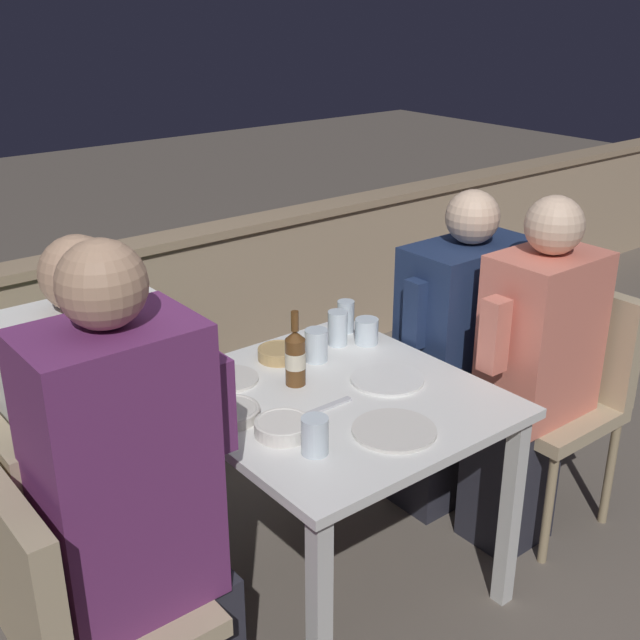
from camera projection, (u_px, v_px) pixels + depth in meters
name	position (u px, v px, depth m)	size (l,w,h in m)	color
ground_plane	(333.00, 582.00, 2.67)	(16.00, 16.00, 0.00)	#665B51
parapet_wall	(122.00, 331.00, 3.59)	(9.00, 0.18, 0.80)	tan
dining_table	(334.00, 422.00, 2.44)	(0.85, 0.90, 0.70)	white
planter_hedge	(117.00, 399.00, 3.15)	(0.78, 0.47, 0.59)	brown
chair_left_near	(69.00, 604.00, 1.81)	(0.42, 0.42, 0.87)	tan
person_purple_stripe	(140.00, 516.00, 1.86)	(0.47, 0.26, 1.37)	#282833
chair_left_far	(49.00, 523.00, 2.09)	(0.42, 0.42, 0.87)	tan
person_white_polo	(113.00, 462.00, 2.16)	(0.49, 0.26, 1.29)	#282833
chair_right_near	(563.00, 381.00, 2.85)	(0.42, 0.42, 0.87)	tan
person_coral_top	(531.00, 374.00, 2.70)	(0.47, 0.26, 1.23)	#282833
chair_right_far	(490.00, 352.00, 3.07)	(0.42, 0.42, 0.87)	tan
person_navy_jumper	(456.00, 352.00, 2.94)	(0.52, 0.26, 1.19)	#282833
beer_bottle	(295.00, 357.00, 2.43)	(0.06, 0.06, 0.24)	brown
plate_0	(229.00, 379.00, 2.48)	(0.18, 0.18, 0.01)	silver
plate_1	(387.00, 379.00, 2.48)	(0.23, 0.23, 0.01)	white
plate_2	(394.00, 430.00, 2.20)	(0.23, 0.23, 0.01)	silver
bowl_0	(283.00, 426.00, 2.18)	(0.16, 0.16, 0.04)	silver
bowl_1	(279.00, 353.00, 2.62)	(0.14, 0.14, 0.04)	tan
bowl_2	(230.00, 412.00, 2.26)	(0.17, 0.17, 0.03)	beige
glass_cup_0	(367.00, 331.00, 2.73)	(0.08, 0.08, 0.09)	silver
glass_cup_1	(316.00, 345.00, 2.60)	(0.08, 0.08, 0.11)	silver
glass_cup_2	(346.00, 316.00, 2.82)	(0.06, 0.06, 0.11)	silver
glass_cup_3	(338.00, 328.00, 2.72)	(0.07, 0.07, 0.12)	silver
glass_cup_4	(315.00, 436.00, 2.08)	(0.07, 0.07, 0.10)	silver
fork_0	(328.00, 407.00, 2.32)	(0.17, 0.02, 0.01)	silver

